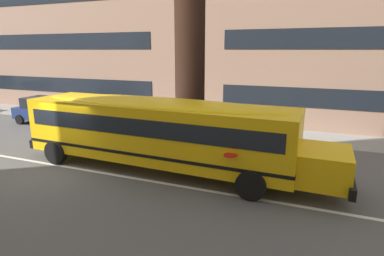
# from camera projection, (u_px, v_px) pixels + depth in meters

# --- Properties ---
(ground_plane) EXTENTS (400.00, 400.00, 0.00)m
(ground_plane) POSITION_uv_depth(u_px,v_px,m) (67.00, 167.00, 12.41)
(ground_plane) COLOR #54514F
(sidewalk_far) EXTENTS (120.00, 3.00, 0.01)m
(sidewalk_far) POSITION_uv_depth(u_px,v_px,m) (160.00, 124.00, 19.65)
(sidewalk_far) COLOR gray
(sidewalk_far) RESTS_ON ground_plane
(lane_centreline) EXTENTS (110.00, 0.16, 0.01)m
(lane_centreline) POSITION_uv_depth(u_px,v_px,m) (67.00, 167.00, 12.41)
(lane_centreline) COLOR silver
(lane_centreline) RESTS_ON ground_plane
(school_bus) EXTENTS (12.41, 3.16, 2.76)m
(school_bus) POSITION_uv_depth(u_px,v_px,m) (161.00, 128.00, 11.82)
(school_bus) COLOR yellow
(school_bus) RESTS_ON ground_plane
(parked_car_dark_blue_by_hydrant) EXTENTS (3.91, 1.90, 1.64)m
(parked_car_dark_blue_by_hydrant) POSITION_uv_depth(u_px,v_px,m) (45.00, 110.00, 19.65)
(parked_car_dark_blue_by_hydrant) COLOR navy
(parked_car_dark_blue_by_hydrant) RESTS_ON ground_plane
(apartment_block_far_left) EXTENTS (21.57, 10.96, 16.50)m
(apartment_block_far_left) POSITION_uv_depth(u_px,v_px,m) (89.00, 6.00, 27.58)
(apartment_block_far_left) COLOR #93705B
(apartment_block_far_left) RESTS_ON ground_plane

